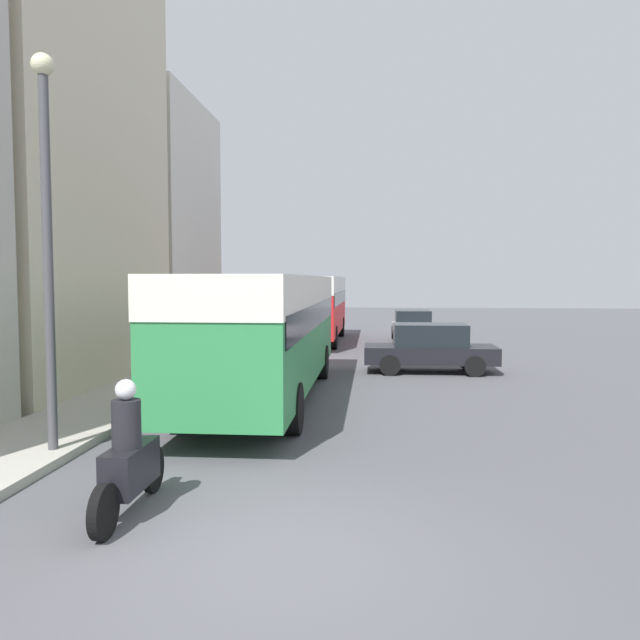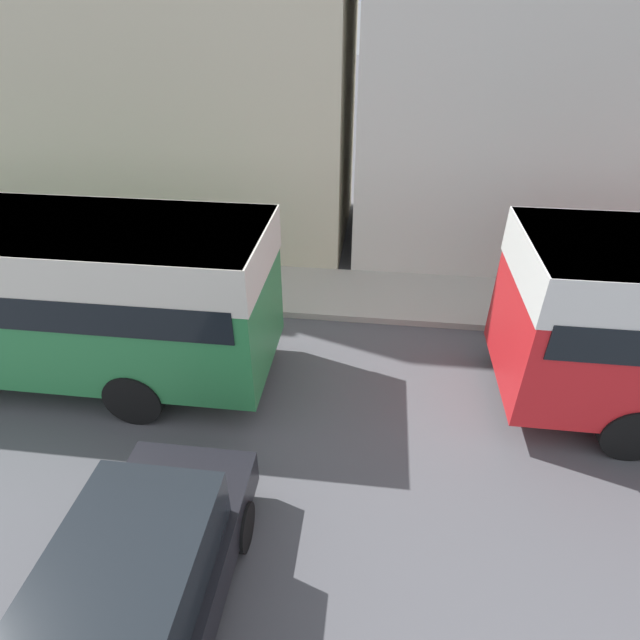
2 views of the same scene
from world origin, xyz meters
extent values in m
plane|color=#515156|center=(0.00, 0.00, 0.00)|extent=(120.00, 120.00, 0.00)
cube|color=beige|center=(-8.78, 10.56, 6.66)|extent=(5.17, 8.91, 13.32)
cube|color=silver|center=(-9.08, 18.94, 5.11)|extent=(5.77, 7.16, 10.22)
cube|color=#2D8447|center=(-1.70, 8.75, 1.77)|extent=(2.45, 10.94, 2.55)
cube|color=silver|center=(-1.70, 8.75, 2.67)|extent=(2.48, 11.00, 0.76)
cube|color=black|center=(-1.70, 8.75, 2.09)|extent=(2.50, 10.51, 0.56)
cylinder|color=black|center=(-2.83, 12.14, 0.50)|extent=(0.28, 1.00, 1.00)
cylinder|color=black|center=(-0.57, 12.14, 0.50)|extent=(0.28, 1.00, 1.00)
cylinder|color=black|center=(-2.83, 5.36, 0.50)|extent=(0.28, 1.00, 1.00)
cylinder|color=black|center=(-0.57, 5.36, 0.50)|extent=(0.28, 1.00, 1.00)
cube|color=red|center=(-1.91, 23.06, 1.80)|extent=(2.55, 9.74, 2.60)
cube|color=white|center=(-1.91, 23.06, 2.71)|extent=(2.57, 9.79, 0.78)
cube|color=black|center=(-1.91, 23.06, 2.12)|extent=(2.60, 9.35, 0.57)
cylinder|color=black|center=(-3.08, 26.08, 0.50)|extent=(0.28, 1.00, 1.00)
cylinder|color=black|center=(-0.74, 26.08, 0.50)|extent=(0.28, 1.00, 1.00)
cylinder|color=black|center=(-3.08, 20.04, 0.50)|extent=(0.28, 1.00, 1.00)
cylinder|color=black|center=(-0.74, 20.04, 0.50)|extent=(0.28, 1.00, 1.00)
cube|color=black|center=(-2.11, 1.18, 0.59)|extent=(0.38, 1.10, 0.55)
cylinder|color=black|center=(-2.11, 1.98, 0.32)|extent=(0.10, 0.64, 0.64)
cylinder|color=black|center=(-2.11, 0.38, 0.32)|extent=(0.12, 0.64, 0.64)
cylinder|color=black|center=(-2.11, 1.08, 1.17)|extent=(0.36, 0.36, 0.60)
sphere|color=silver|center=(-2.11, 1.08, 1.60)|extent=(0.26, 0.26, 0.26)
cube|color=black|center=(2.74, 13.67, 0.59)|extent=(4.16, 1.70, 0.53)
cube|color=black|center=(2.74, 13.67, 1.20)|extent=(2.29, 1.50, 0.70)
cylinder|color=black|center=(4.02, 14.45, 0.32)|extent=(0.64, 0.22, 0.64)
cylinder|color=black|center=(4.02, 12.88, 0.32)|extent=(0.64, 0.22, 0.64)
cylinder|color=black|center=(1.45, 14.45, 0.32)|extent=(0.64, 0.22, 0.64)
cylinder|color=black|center=(1.45, 12.88, 0.32)|extent=(0.64, 0.22, 0.64)
cube|color=#B7B7BC|center=(2.81, 23.82, 0.57)|extent=(1.86, 3.89, 0.50)
cube|color=black|center=(2.81, 23.82, 1.16)|extent=(1.64, 2.14, 0.67)
cylinder|color=black|center=(1.95, 25.03, 0.32)|extent=(0.22, 0.64, 0.64)
cylinder|color=black|center=(3.66, 25.03, 0.32)|extent=(0.22, 0.64, 0.64)
cylinder|color=black|center=(1.95, 22.61, 0.32)|extent=(0.22, 0.64, 0.64)
cylinder|color=black|center=(3.66, 22.61, 0.32)|extent=(0.22, 0.64, 0.64)
cylinder|color=#47474C|center=(-4.35, 3.44, 3.19)|extent=(0.16, 0.16, 6.09)
sphere|color=beige|center=(-4.35, 3.44, 6.39)|extent=(0.36, 0.36, 0.36)
camera|label=1|loc=(0.94, -6.32, 2.96)|focal=35.00mm
camera|label=2|loc=(5.22, 15.95, 6.13)|focal=28.00mm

